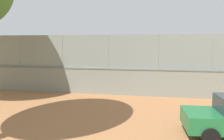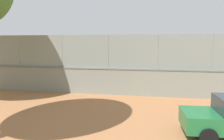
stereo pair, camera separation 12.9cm
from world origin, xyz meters
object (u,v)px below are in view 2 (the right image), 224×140
Objects in this scene: player_crossing_court at (79,66)px; courtside_bench at (26,80)px; player_baseline_waiting at (89,69)px; sports_ball at (200,96)px; player_at_service_line at (198,78)px.

courtside_bench is at bearing 64.80° from player_crossing_court.
player_baseline_waiting is 14.72× the size of sports_ball.
player_baseline_waiting is (9.57, -4.06, 0.03)m from player_at_service_line.
courtside_bench is at bearing 1.96° from player_at_service_line.
sports_ball is (-9.24, 6.39, -0.86)m from player_baseline_waiting.
player_crossing_court reaches higher than player_at_service_line.
player_baseline_waiting is at bearing -34.64° from sports_ball.
player_crossing_court reaches higher than courtside_bench.
player_baseline_waiting is (-1.46, 1.21, -0.12)m from player_crossing_court.
player_at_service_line is 10.40m from player_baseline_waiting.
player_crossing_court is (11.03, -5.27, 0.15)m from player_at_service_line.
sports_ball is (0.33, 2.33, -0.82)m from player_at_service_line.
courtside_bench is (13.40, -1.86, 0.41)m from sports_ball.
player_at_service_line is 14.22× the size of sports_ball.
sports_ball is 13.53m from courtside_bench.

